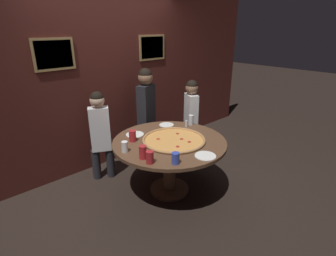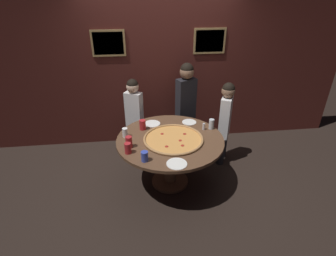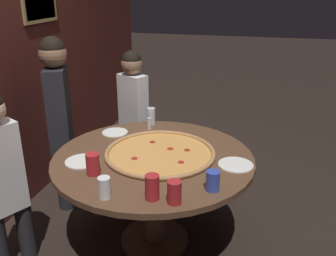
{
  "view_description": "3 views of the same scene",
  "coord_description": "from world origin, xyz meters",
  "px_view_note": "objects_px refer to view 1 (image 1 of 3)",
  "views": [
    {
      "loc": [
        -2.06,
        -2.19,
        2.09
      ],
      "look_at": [
        -0.01,
        0.02,
        0.91
      ],
      "focal_mm": 28.0,
      "sensor_mm": 36.0,
      "label": 1
    },
    {
      "loc": [
        -0.39,
        -2.97,
        2.51
      ],
      "look_at": [
        -0.04,
        -0.06,
        0.93
      ],
      "focal_mm": 28.0,
      "sensor_mm": 36.0,
      "label": 2
    },
    {
      "loc": [
        -2.3,
        -0.69,
        1.9
      ],
      "look_at": [
        0.05,
        -0.1,
        0.94
      ],
      "focal_mm": 40.0,
      "sensor_mm": 36.0,
      "label": 3
    }
  ],
  "objects_px": {
    "dining_table": "(169,151)",
    "drink_cup_beside_pizza": "(133,136)",
    "diner_side_left": "(100,131)",
    "drink_cup_far_left": "(125,147)",
    "drink_cup_by_shaker": "(191,120)",
    "drink_cup_near_right": "(176,158)",
    "diner_side_right": "(191,116)",
    "white_plate_beside_cup": "(135,134)",
    "diner_far_right": "(146,110)",
    "drink_cup_front_edge": "(143,152)",
    "white_plate_left_side": "(205,156)",
    "drink_cup_near_left": "(150,157)",
    "giant_pizza": "(174,140)",
    "condiment_shaker": "(186,124)",
    "white_plate_far_back": "(167,125)"
  },
  "relations": [
    {
      "from": "drink_cup_near_right",
      "to": "diner_side_right",
      "type": "height_order",
      "value": "diner_side_right"
    },
    {
      "from": "drink_cup_beside_pizza",
      "to": "condiment_shaker",
      "type": "distance_m",
      "value": 0.86
    },
    {
      "from": "drink_cup_front_edge",
      "to": "diner_side_left",
      "type": "bearing_deg",
      "value": 86.25
    },
    {
      "from": "drink_cup_beside_pizza",
      "to": "drink_cup_far_left",
      "type": "bearing_deg",
      "value": -142.8
    },
    {
      "from": "drink_cup_near_right",
      "to": "white_plate_far_back",
      "type": "relative_size",
      "value": 0.59
    },
    {
      "from": "dining_table",
      "to": "condiment_shaker",
      "type": "relative_size",
      "value": 14.73
    },
    {
      "from": "drink_cup_beside_pizza",
      "to": "diner_side_left",
      "type": "bearing_deg",
      "value": 100.94
    },
    {
      "from": "drink_cup_near_right",
      "to": "diner_far_right",
      "type": "xyz_separation_m",
      "value": [
        0.74,
        1.41,
        0.05
      ]
    },
    {
      "from": "drink_cup_by_shaker",
      "to": "white_plate_left_side",
      "type": "distance_m",
      "value": 0.99
    },
    {
      "from": "drink_cup_far_left",
      "to": "diner_side_left",
      "type": "distance_m",
      "value": 0.8
    },
    {
      "from": "drink_cup_by_shaker",
      "to": "drink_cup_beside_pizza",
      "type": "relative_size",
      "value": 1.02
    },
    {
      "from": "drink_cup_far_left",
      "to": "diner_far_right",
      "type": "bearing_deg",
      "value": 40.42
    },
    {
      "from": "white_plate_left_side",
      "to": "white_plate_beside_cup",
      "type": "distance_m",
      "value": 1.05
    },
    {
      "from": "drink_cup_far_left",
      "to": "dining_table",
      "type": "bearing_deg",
      "value": -10.98
    },
    {
      "from": "drink_cup_far_left",
      "to": "drink_cup_front_edge",
      "type": "xyz_separation_m",
      "value": [
        0.05,
        -0.27,
        0.01
      ]
    },
    {
      "from": "drink_cup_near_left",
      "to": "condiment_shaker",
      "type": "height_order",
      "value": "drink_cup_near_left"
    },
    {
      "from": "dining_table",
      "to": "drink_cup_near_right",
      "type": "relative_size",
      "value": 11.57
    },
    {
      "from": "dining_table",
      "to": "white_plate_far_back",
      "type": "height_order",
      "value": "white_plate_far_back"
    },
    {
      "from": "condiment_shaker",
      "to": "white_plate_far_back",
      "type": "bearing_deg",
      "value": 122.47
    },
    {
      "from": "white_plate_beside_cup",
      "to": "dining_table",
      "type": "bearing_deg",
      "value": -65.0
    },
    {
      "from": "dining_table",
      "to": "drink_cup_beside_pizza",
      "type": "bearing_deg",
      "value": 139.86
    },
    {
      "from": "white_plate_left_side",
      "to": "white_plate_beside_cup",
      "type": "xyz_separation_m",
      "value": [
        -0.21,
        1.03,
        0.0
      ]
    },
    {
      "from": "drink_cup_beside_pizza",
      "to": "diner_side_right",
      "type": "bearing_deg",
      "value": 7.6
    },
    {
      "from": "drink_cup_by_shaker",
      "to": "diner_side_right",
      "type": "distance_m",
      "value": 0.4
    },
    {
      "from": "giant_pizza",
      "to": "white_plate_left_side",
      "type": "xyz_separation_m",
      "value": [
        -0.04,
        -0.54,
        -0.01
      ]
    },
    {
      "from": "white_plate_beside_cup",
      "to": "drink_cup_by_shaker",
      "type": "bearing_deg",
      "value": -16.9
    },
    {
      "from": "giant_pizza",
      "to": "condiment_shaker",
      "type": "bearing_deg",
      "value": 25.68
    },
    {
      "from": "giant_pizza",
      "to": "drink_cup_far_left",
      "type": "relative_size",
      "value": 6.24
    },
    {
      "from": "giant_pizza",
      "to": "white_plate_far_back",
      "type": "xyz_separation_m",
      "value": [
        0.3,
        0.47,
        -0.01
      ]
    },
    {
      "from": "drink_cup_front_edge",
      "to": "white_plate_left_side",
      "type": "xyz_separation_m",
      "value": [
        0.54,
        -0.43,
        -0.07
      ]
    },
    {
      "from": "white_plate_beside_cup",
      "to": "diner_far_right",
      "type": "xyz_separation_m",
      "value": [
        0.59,
        0.5,
        0.11
      ]
    },
    {
      "from": "drink_cup_front_edge",
      "to": "drink_cup_beside_pizza",
      "type": "height_order",
      "value": "drink_cup_front_edge"
    },
    {
      "from": "drink_cup_front_edge",
      "to": "drink_cup_near_left",
      "type": "relative_size",
      "value": 1.09
    },
    {
      "from": "giant_pizza",
      "to": "diner_side_right",
      "type": "xyz_separation_m",
      "value": [
        0.87,
        0.5,
        -0.01
      ]
    },
    {
      "from": "white_plate_left_side",
      "to": "drink_cup_beside_pizza",
      "type": "bearing_deg",
      "value": 111.98
    },
    {
      "from": "diner_side_right",
      "to": "diner_far_right",
      "type": "bearing_deg",
      "value": -105.23
    },
    {
      "from": "dining_table",
      "to": "drink_cup_near_left",
      "type": "xyz_separation_m",
      "value": [
        -0.55,
        -0.28,
        0.22
      ]
    },
    {
      "from": "drink_cup_far_left",
      "to": "drink_cup_by_shaker",
      "type": "height_order",
      "value": "drink_cup_by_shaker"
    },
    {
      "from": "drink_cup_beside_pizza",
      "to": "diner_side_left",
      "type": "distance_m",
      "value": 0.62
    },
    {
      "from": "condiment_shaker",
      "to": "diner_far_right",
      "type": "relative_size",
      "value": 0.06
    },
    {
      "from": "giant_pizza",
      "to": "diner_far_right",
      "type": "height_order",
      "value": "diner_far_right"
    },
    {
      "from": "drink_cup_far_left",
      "to": "drink_cup_beside_pizza",
      "type": "height_order",
      "value": "drink_cup_beside_pizza"
    },
    {
      "from": "giant_pizza",
      "to": "drink_cup_near_right",
      "type": "distance_m",
      "value": 0.59
    },
    {
      "from": "drink_cup_by_shaker",
      "to": "drink_cup_beside_pizza",
      "type": "xyz_separation_m",
      "value": [
        -0.96,
        0.1,
        -0.0
      ]
    },
    {
      "from": "drink_cup_front_edge",
      "to": "diner_far_right",
      "type": "distance_m",
      "value": 1.43
    },
    {
      "from": "white_plate_beside_cup",
      "to": "drink_cup_near_right",
      "type": "bearing_deg",
      "value": -99.21
    },
    {
      "from": "giant_pizza",
      "to": "drink_cup_near_right",
      "type": "xyz_separation_m",
      "value": [
        -0.4,
        -0.43,
        0.05
      ]
    },
    {
      "from": "drink_cup_near_left",
      "to": "diner_side_left",
      "type": "height_order",
      "value": "diner_side_left"
    },
    {
      "from": "diner_side_left",
      "to": "diner_far_right",
      "type": "height_order",
      "value": "diner_far_right"
    },
    {
      "from": "drink_cup_near_right",
      "to": "white_plate_left_side",
      "type": "bearing_deg",
      "value": -16.66
    }
  ]
}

